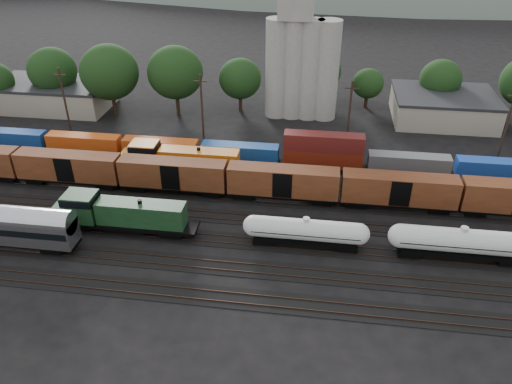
# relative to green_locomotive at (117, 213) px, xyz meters

# --- Properties ---
(ground) EXTENTS (600.00, 600.00, 0.00)m
(ground) POSITION_rel_green_locomotive_xyz_m (16.64, 5.00, -2.75)
(ground) COLOR black
(tracks) EXTENTS (180.00, 33.20, 0.20)m
(tracks) POSITION_rel_green_locomotive_xyz_m (16.64, 5.00, -2.70)
(tracks) COLOR black
(tracks) RESTS_ON ground
(green_locomotive) EXTENTS (18.29, 3.23, 4.84)m
(green_locomotive) POSITION_rel_green_locomotive_xyz_m (0.00, 0.00, 0.00)
(green_locomotive) COLOR black
(green_locomotive) RESTS_ON ground
(tank_car_a) EXTENTS (15.03, 2.69, 3.94)m
(tank_car_a) POSITION_rel_green_locomotive_xyz_m (23.38, -0.00, -0.38)
(tank_car_a) COLOR silver
(tank_car_a) RESTS_ON ground
(tank_car_b) EXTENTS (16.50, 2.95, 4.32)m
(tank_car_b) POSITION_rel_green_locomotive_xyz_m (41.14, -0.00, -0.17)
(tank_car_b) COLOR silver
(tank_car_b) RESTS_ON ground
(orange_locomotive) EXTENTS (19.62, 3.27, 4.91)m
(orange_locomotive) POSITION_rel_green_locomotive_xyz_m (3.54, 15.00, 0.03)
(orange_locomotive) COLOR black
(orange_locomotive) RESTS_ON ground
(boxcar_string) EXTENTS (138.20, 2.90, 4.20)m
(boxcar_string) POSITION_rel_green_locomotive_xyz_m (4.35, 10.00, 0.37)
(boxcar_string) COLOR black
(boxcar_string) RESTS_ON ground
(container_wall) EXTENTS (171.09, 2.60, 5.80)m
(container_wall) POSITION_rel_green_locomotive_xyz_m (21.84, 20.00, -0.29)
(container_wall) COLOR black
(container_wall) RESTS_ON ground
(grain_silo) EXTENTS (13.40, 5.00, 29.00)m
(grain_silo) POSITION_rel_green_locomotive_xyz_m (19.93, 41.00, 8.51)
(grain_silo) COLOR #9E9B90
(grain_silo) RESTS_ON ground
(industrial_sheds) EXTENTS (119.38, 17.26, 5.10)m
(industrial_sheds) POSITION_rel_green_locomotive_xyz_m (23.27, 40.25, -0.19)
(industrial_sheds) COLOR #9E937F
(industrial_sheds) RESTS_ON ground
(tree_band) EXTENTS (167.86, 21.74, 13.98)m
(tree_band) POSITION_rel_green_locomotive_xyz_m (20.79, 40.54, 5.03)
(tree_band) COLOR black
(tree_band) RESTS_ON ground
(utility_poles) EXTENTS (122.20, 0.36, 12.00)m
(utility_poles) POSITION_rel_green_locomotive_xyz_m (16.64, 27.00, 3.46)
(utility_poles) COLOR black
(utility_poles) RESTS_ON ground
(distant_hills) EXTENTS (860.00, 286.00, 130.00)m
(distant_hills) POSITION_rel_green_locomotive_xyz_m (40.56, 265.00, -23.31)
(distant_hills) COLOR #59665B
(distant_hills) RESTS_ON ground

